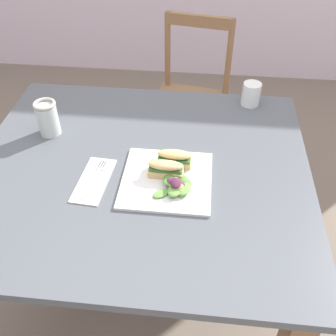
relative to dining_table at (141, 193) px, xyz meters
The scene contains 11 objects.
ground_plane 0.62m from the dining_table, 23.28° to the right, with size 9.56×9.56×0.00m, color #7A6B5B.
dining_table is the anchor object (origin of this frame).
chair_wooden_far 0.92m from the dining_table, 82.17° to the left, with size 0.46×0.46×0.87m.
plate_lunch 0.17m from the dining_table, 31.19° to the right, with size 0.28×0.28×0.01m, color white.
sandwich_half_front 0.19m from the dining_table, 24.70° to the right, with size 0.11×0.06×0.06m.
sandwich_half_back 0.20m from the dining_table, ahead, with size 0.11×0.06×0.06m.
salad_mixed_greens 0.22m from the dining_table, 36.71° to the right, with size 0.13×0.13×0.04m.
napkin_folded 0.20m from the dining_table, 148.71° to the right, with size 0.09×0.21×0.00m, color silver.
fork_on_napkin 0.20m from the dining_table, 153.94° to the right, with size 0.04×0.19×0.00m.
mason_jar_iced_tea 0.43m from the dining_table, 156.63° to the left, with size 0.08×0.08×0.13m.
cup_extra_side 0.60m from the dining_table, 48.18° to the left, with size 0.07×0.07×0.09m, color white.
Camera 1 is at (0.12, -0.92, 1.60)m, focal length 41.66 mm.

